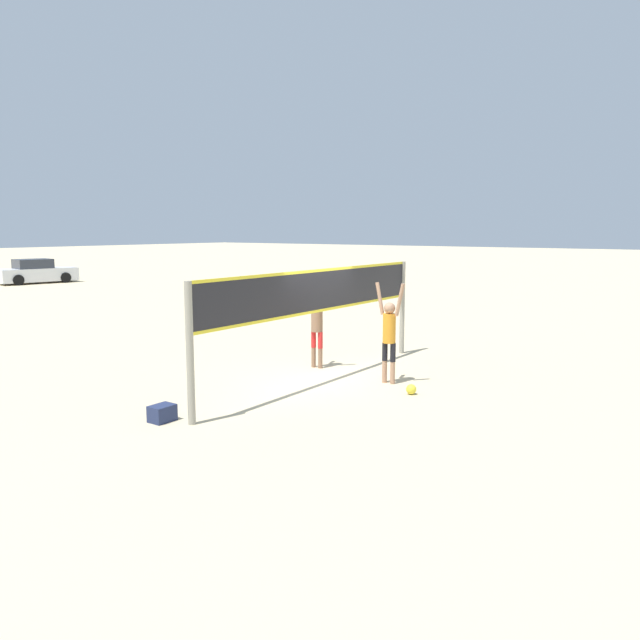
{
  "coord_description": "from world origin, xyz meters",
  "views": [
    {
      "loc": [
        -11.02,
        -7.84,
        3.35
      ],
      "look_at": [
        0.0,
        0.0,
        1.37
      ],
      "focal_mm": 35.0,
      "sensor_mm": 36.0,
      "label": 1
    }
  ],
  "objects": [
    {
      "name": "player_spiker",
      "position": [
        0.69,
        -1.35,
        1.17
      ],
      "size": [
        0.28,
        0.71,
        2.21
      ],
      "rotation": [
        0.0,
        0.0,
        1.57
      ],
      "color": "tan",
      "rests_on": "ground_plane"
    },
    {
      "name": "parked_car_far",
      "position": [
        10.19,
        28.8,
        0.67
      ],
      "size": [
        4.77,
        2.6,
        1.5
      ],
      "rotation": [
        0.0,
        0.0,
        -0.2
      ],
      "color": "silver",
      "rests_on": "ground_plane"
    },
    {
      "name": "volleyball_net",
      "position": [
        0.0,
        0.0,
        1.75
      ],
      "size": [
        7.78,
        0.13,
        2.49
      ],
      "color": "gray",
      "rests_on": "ground_plane"
    },
    {
      "name": "volleyball",
      "position": [
        0.14,
        -2.19,
        0.11
      ],
      "size": [
        0.21,
        0.21,
        0.21
      ],
      "color": "yellow",
      "rests_on": "ground_plane"
    },
    {
      "name": "ground_plane",
      "position": [
        0.0,
        0.0,
        0.0
      ],
      "size": [
        200.0,
        200.0,
        0.0
      ],
      "primitive_type": "plane",
      "color": "beige"
    },
    {
      "name": "gear_bag",
      "position": [
        -4.01,
        0.55,
        0.15
      ],
      "size": [
        0.43,
        0.32,
        0.29
      ],
      "color": "navy",
      "rests_on": "ground_plane"
    },
    {
      "name": "player_blocker",
      "position": [
        1.04,
        0.83,
        1.16
      ],
      "size": [
        0.28,
        0.71,
        2.19
      ],
      "rotation": [
        0.0,
        0.0,
        -1.57
      ],
      "color": "#8C664C",
      "rests_on": "ground_plane"
    }
  ]
}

